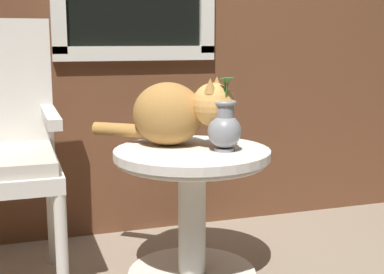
% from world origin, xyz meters
% --- Properties ---
extents(wicker_side_table, '(0.63, 0.63, 0.55)m').
position_xyz_m(wicker_side_table, '(0.06, 0.24, 0.36)').
color(wicker_side_table, silver).
rests_on(wicker_side_table, ground_plane).
extents(cat, '(0.54, 0.42, 0.29)m').
position_xyz_m(cat, '(0.02, 0.34, 0.69)').
color(cat, '#AD7A3D').
rests_on(cat, wicker_side_table).
extents(pewter_vase_with_ivy, '(0.13, 0.13, 0.29)m').
position_xyz_m(pewter_vase_with_ivy, '(0.17, 0.17, 0.65)').
color(pewter_vase_with_ivy, gray).
rests_on(pewter_vase_with_ivy, wicker_side_table).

